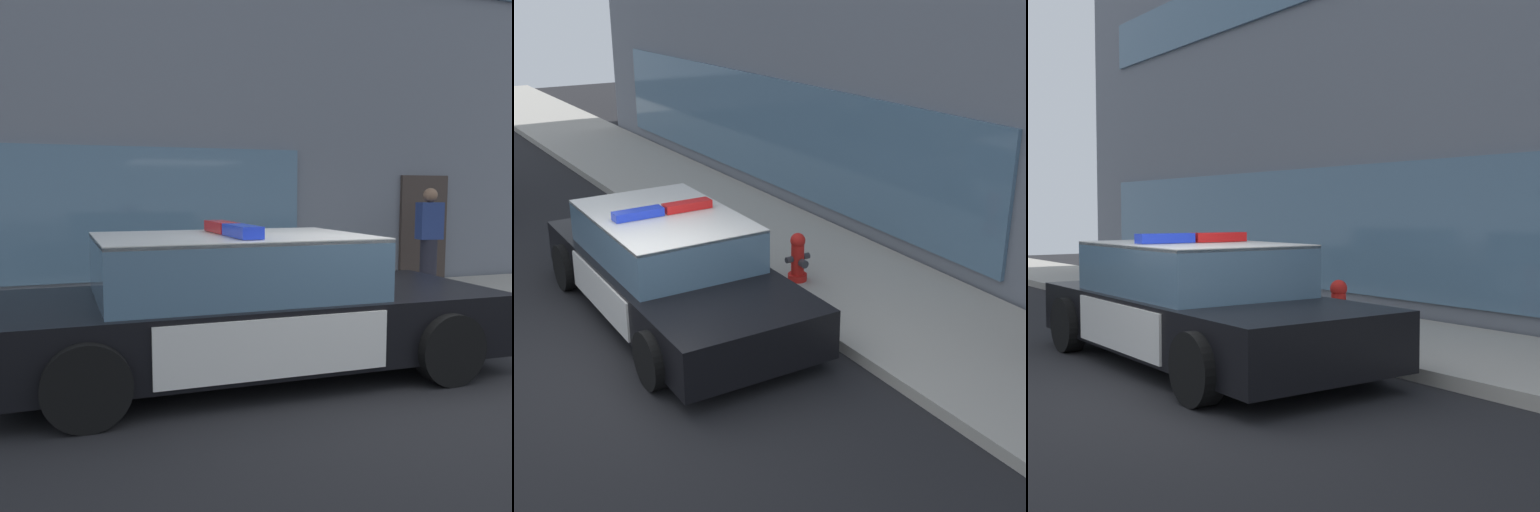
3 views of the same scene
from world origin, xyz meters
The scene contains 4 objects.
ground centered at (0.00, 0.00, 0.00)m, with size 48.00×48.00×0.00m, color black.
sidewalk centered at (0.00, 3.55, 0.07)m, with size 48.00×2.64×0.15m, color #A39E93.
police_cruiser centered at (-1.30, 0.95, 0.68)m, with size 4.94×2.20×1.49m.
fire_hydrant centered at (-1.06, 2.85, 0.50)m, with size 0.34×0.39×0.73m.
Camera 2 is at (7.21, -2.72, 4.33)m, focal length 51.70 mm.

